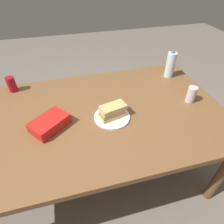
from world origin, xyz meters
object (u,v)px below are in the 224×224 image
Objects in this scene: soda_can_red at (12,84)px; dining_table at (93,121)px; paper_plate at (112,117)px; water_bottle_tall at (170,65)px; soda_can_silver at (191,94)px; chip_bag at (50,123)px; sandwich at (112,111)px.

dining_table is at bearing -37.98° from soda_can_red.
water_bottle_tall reaches higher than paper_plate.
dining_table is at bearing -155.69° from water_bottle_tall.
water_bottle_tall is at bearing -4.40° from soda_can_red.
water_bottle_tall is 1.92× the size of soda_can_silver.
soda_can_red is at bearing -99.40° from chip_bag.
water_bottle_tall reaches higher than sandwich.
soda_can_red is (-0.69, 0.52, 0.06)m from paper_plate.
sandwich is 0.41m from chip_bag.
chip_bag is at bearing 178.55° from paper_plate.
water_bottle_tall is at bearing 33.15° from paper_plate.
soda_can_red is at bearing 159.50° from soda_can_silver.
chip_bag is (-0.41, 0.01, -0.02)m from sandwich.
chip_bag reaches higher than paper_plate.
chip_bag is (-0.28, -0.06, 0.11)m from dining_table.
paper_plate is at bearing -177.05° from soda_can_silver.
water_bottle_tall reaches higher than dining_table.
sandwich is 0.84× the size of water_bottle_tall.
sandwich is 0.86m from soda_can_red.
paper_plate is 0.05m from sandwich.
chip_bag is at bearing -178.80° from soda_can_silver.
soda_can_red is 0.53× the size of chip_bag.
soda_can_silver is at bearing 2.95° from paper_plate.
chip_bag is 1.02m from soda_can_silver.
soda_can_silver reaches higher than chip_bag.
soda_can_silver is at bearing -20.50° from soda_can_red.
water_bottle_tall is (0.64, 0.42, 0.10)m from paper_plate.
dining_table is 0.75m from soda_can_silver.
soda_can_red reaches higher than sandwich.
chip_bag is 0.98× the size of water_bottle_tall.
paper_plate is 0.86m from soda_can_red.
paper_plate is 0.62m from soda_can_silver.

